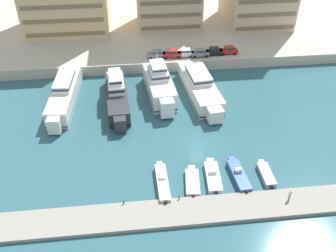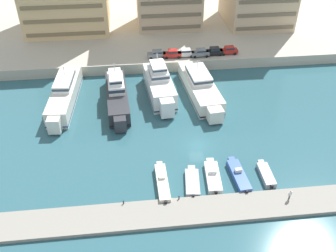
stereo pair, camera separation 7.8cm
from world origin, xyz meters
TOP-DOWN VIEW (x-y plane):
  - ground_plane at (0.00, 0.00)m, footprint 400.00×400.00m
  - quay_promenade at (0.00, 61.45)m, footprint 180.00×70.00m
  - pier_dock at (0.00, -14.30)m, footprint 120.00×4.91m
  - yacht_ivory_far_left at (-23.63, 16.25)m, footprint 5.40×21.31m
  - yacht_charcoal_left at (-13.40, 14.87)m, footprint 4.89×19.67m
  - yacht_white_mid_left at (-4.86, 16.84)m, footprint 5.88×17.24m
  - yacht_ivory_center_left at (3.39, 16.31)m, footprint 6.76×21.36m
  - motorboat_cream_far_left at (-6.80, -8.59)m, footprint 1.76×8.55m
  - motorboat_grey_left at (-2.30, -8.76)m, footprint 2.68×6.61m
  - motorboat_white_mid_left at (1.00, -7.99)m, footprint 2.56×7.54m
  - motorboat_blue_center_left at (4.93, -8.27)m, footprint 2.29×7.78m
  - motorboat_grey_center at (9.20, -8.47)m, footprint 1.71×5.94m
  - car_grey_far_left at (-4.32, 29.18)m, footprint 4.11×1.94m
  - car_red_left at (-0.77, 29.05)m, footprint 4.15×2.02m
  - car_white_mid_left at (2.20, 29.13)m, footprint 4.12×1.96m
  - car_grey_center_left at (5.63, 28.79)m, footprint 4.14×2.00m
  - car_black_center at (8.89, 29.25)m, footprint 4.10×1.92m
  - car_red_center_right at (12.38, 29.37)m, footprint 4.14×2.00m
  - pedestrian_near_edge at (10.78, -13.81)m, footprint 0.61×0.35m
  - bollard_west at (-12.61, -12.09)m, footprint 0.20×0.20m
  - bollard_west_mid at (-4.76, -12.09)m, footprint 0.20×0.20m

SIDE VIEW (x-z plane):
  - ground_plane at x=0.00m, z-range 0.00..0.00m
  - pier_dock at x=0.00m, z-range 0.00..0.56m
  - motorboat_grey_left at x=-2.30m, z-range -0.04..0.79m
  - motorboat_grey_center at x=9.20m, z-range -0.01..0.87m
  - motorboat_white_mid_left at x=1.00m, z-range -0.26..1.18m
  - motorboat_blue_center_left at x=4.93m, z-range -0.26..1.28m
  - motorboat_cream_far_left at x=-6.80m, z-range -0.18..1.27m
  - bollard_west at x=-12.61m, z-range 0.58..1.19m
  - bollard_west_mid at x=-4.76m, z-range 0.58..1.19m
  - quay_promenade at x=0.00m, z-range 0.00..2.38m
  - pedestrian_near_edge at x=10.78m, z-range 0.72..2.37m
  - yacht_ivory_center_left at x=3.39m, z-range -1.33..4.95m
  - yacht_ivory_far_left at x=-23.63m, z-range -1.32..5.20m
  - yacht_charcoal_left at x=-13.40m, z-range -1.70..5.88m
  - yacht_white_mid_left at x=-4.86m, z-range -1.70..6.62m
  - car_grey_far_left at x=-4.32m, z-range 2.46..4.26m
  - car_red_left at x=-0.77m, z-range 2.46..4.26m
  - car_white_mid_left at x=2.20m, z-range 2.46..4.26m
  - car_grey_center_left at x=5.63m, z-range 2.46..4.26m
  - car_black_center at x=8.89m, z-range 2.46..4.26m
  - car_red_center_right at x=12.38m, z-range 2.46..4.26m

